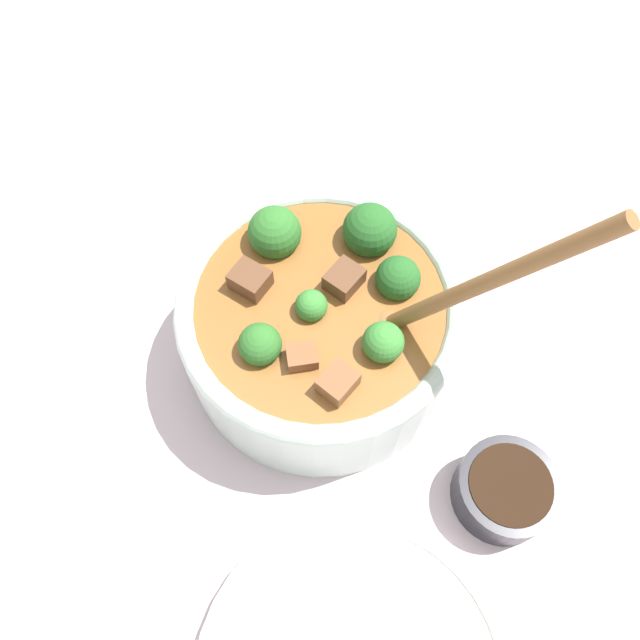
% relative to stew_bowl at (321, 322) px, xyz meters
% --- Properties ---
extents(ground_plane, '(4.00, 4.00, 0.00)m').
position_rel_stew_bowl_xyz_m(ground_plane, '(-0.00, 0.00, -0.05)').
color(ground_plane, silver).
extents(stew_bowl, '(0.26, 0.23, 0.25)m').
position_rel_stew_bowl_xyz_m(stew_bowl, '(0.00, 0.00, 0.00)').
color(stew_bowl, '#B2C6BC').
rests_on(stew_bowl, ground_plane).
extents(condiment_bowl, '(0.08, 0.08, 0.04)m').
position_rel_stew_bowl_xyz_m(condiment_bowl, '(-0.19, -0.02, -0.03)').
color(condiment_bowl, black).
rests_on(condiment_bowl, ground_plane).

